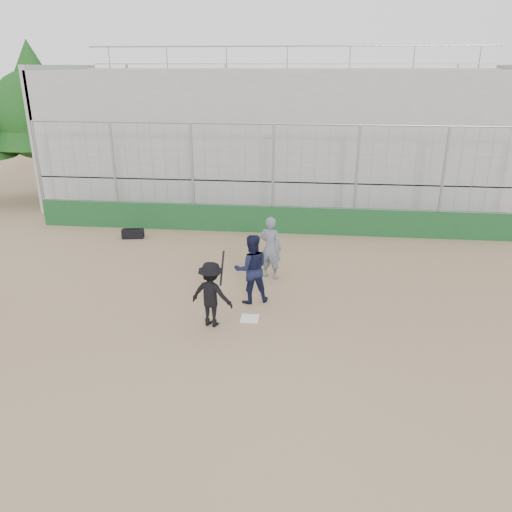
# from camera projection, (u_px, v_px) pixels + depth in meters

# --- Properties ---
(ground) EXTENTS (90.00, 90.00, 0.00)m
(ground) POSITION_uv_depth(u_px,v_px,m) (250.00, 319.00, 12.43)
(ground) COLOR brown
(ground) RESTS_ON ground
(home_plate) EXTENTS (0.44, 0.44, 0.02)m
(home_plate) POSITION_uv_depth(u_px,v_px,m) (250.00, 318.00, 12.43)
(home_plate) COLOR white
(home_plate) RESTS_ON ground
(backstop) EXTENTS (18.10, 0.25, 4.04)m
(backstop) POSITION_uv_depth(u_px,v_px,m) (273.00, 208.00, 18.59)
(backstop) COLOR #123A19
(backstop) RESTS_ON ground
(bleachers) EXTENTS (20.25, 6.70, 6.98)m
(bleachers) POSITION_uv_depth(u_px,v_px,m) (282.00, 137.00, 22.49)
(bleachers) COLOR gray
(bleachers) RESTS_ON ground
(tree_left) EXTENTS (4.48, 4.48, 7.00)m
(tree_left) POSITION_uv_depth(u_px,v_px,m) (35.00, 102.00, 22.22)
(tree_left) COLOR #321E12
(tree_left) RESTS_ON ground
(batter_at_plate) EXTENTS (1.17, 0.86, 1.79)m
(batter_at_plate) POSITION_uv_depth(u_px,v_px,m) (211.00, 294.00, 11.88)
(batter_at_plate) COLOR black
(batter_at_plate) RESTS_ON ground
(catcher_crouched) EXTENTS (1.11, 1.00, 1.26)m
(catcher_crouched) POSITION_uv_depth(u_px,v_px,m) (252.00, 280.00, 13.10)
(catcher_crouched) COLOR black
(catcher_crouched) RESTS_ON ground
(umpire) EXTENTS (0.81, 0.68, 1.70)m
(umpire) POSITION_uv_depth(u_px,v_px,m) (270.00, 251.00, 14.58)
(umpire) COLOR #535D6A
(umpire) RESTS_ON ground
(equipment_bag) EXTENTS (0.82, 0.46, 0.37)m
(equipment_bag) POSITION_uv_depth(u_px,v_px,m) (133.00, 234.00, 18.23)
(equipment_bag) COLOR black
(equipment_bag) RESTS_ON ground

